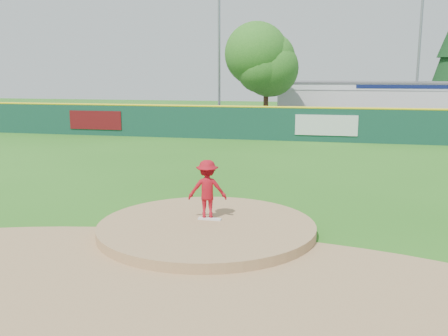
% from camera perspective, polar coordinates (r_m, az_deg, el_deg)
% --- Properties ---
extents(ground, '(120.00, 120.00, 0.00)m').
position_cam_1_polar(ground, '(12.79, -1.98, -7.37)').
color(ground, '#286B19').
rests_on(ground, ground).
extents(pitchers_mound, '(5.50, 5.50, 0.50)m').
position_cam_1_polar(pitchers_mound, '(12.79, -1.98, -7.37)').
color(pitchers_mound, '#9E774C').
rests_on(pitchers_mound, ground).
extents(pitching_rubber, '(0.60, 0.15, 0.04)m').
position_cam_1_polar(pitching_rubber, '(12.99, -1.65, -5.84)').
color(pitching_rubber, white).
rests_on(pitching_rubber, pitchers_mound).
extents(infield_dirt_arc, '(15.40, 15.40, 0.01)m').
position_cam_1_polar(infield_dirt_arc, '(10.10, -6.37, -12.48)').
color(infield_dirt_arc, '#9E774C').
rests_on(infield_dirt_arc, ground).
extents(parking_lot, '(44.00, 16.00, 0.02)m').
position_cam_1_polar(parking_lot, '(39.09, 8.08, 4.83)').
color(parking_lot, '#38383A').
rests_on(parking_lot, ground).
extents(pitcher, '(1.10, 0.78, 1.54)m').
position_cam_1_polar(pitcher, '(12.94, -1.92, -2.46)').
color(pitcher, '#A60E1A').
rests_on(pitcher, pitchers_mound).
extents(van, '(6.12, 4.51, 1.55)m').
position_cam_1_polar(van, '(37.16, 10.14, 5.68)').
color(van, silver).
rests_on(van, parking_lot).
extents(pool_building_grp, '(15.20, 8.20, 3.31)m').
position_cam_1_polar(pool_building_grp, '(43.91, 16.57, 7.30)').
color(pool_building_grp, silver).
rests_on(pool_building_grp, ground).
extents(fence_banners, '(18.29, 0.04, 1.20)m').
position_cam_1_polar(fence_banners, '(30.85, -2.21, 5.21)').
color(fence_banners, '#5E0D11').
rests_on(fence_banners, ground).
extents(playground_slide, '(0.93, 2.61, 1.44)m').
position_cam_1_polar(playground_slide, '(38.01, -12.76, 5.59)').
color(playground_slide, '#1926DA').
rests_on(playground_slide, ground).
extents(outfield_fence, '(40.00, 0.14, 2.07)m').
position_cam_1_polar(outfield_fence, '(30.06, 6.72, 5.17)').
color(outfield_fence, '#123C2E').
rests_on(outfield_fence, ground).
extents(deciduous_tree, '(5.60, 5.60, 7.36)m').
position_cam_1_polar(deciduous_tree, '(37.12, 4.87, 11.61)').
color(deciduous_tree, '#382314').
rests_on(deciduous_tree, ground).
extents(light_pole_left, '(1.75, 0.25, 11.00)m').
position_cam_1_polar(light_pole_left, '(39.87, -0.56, 13.74)').
color(light_pole_left, gray).
rests_on(light_pole_left, ground).
extents(light_pole_right, '(1.75, 0.25, 10.00)m').
position_cam_1_polar(light_pole_right, '(41.22, 21.39, 12.22)').
color(light_pole_right, gray).
rests_on(light_pole_right, ground).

